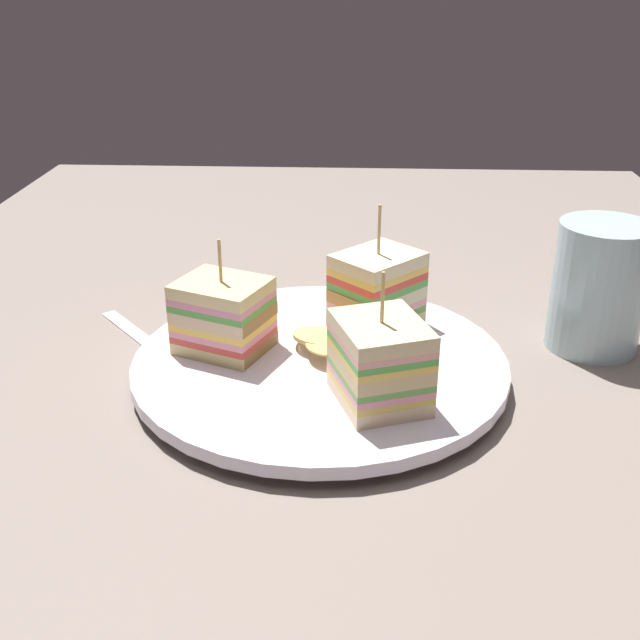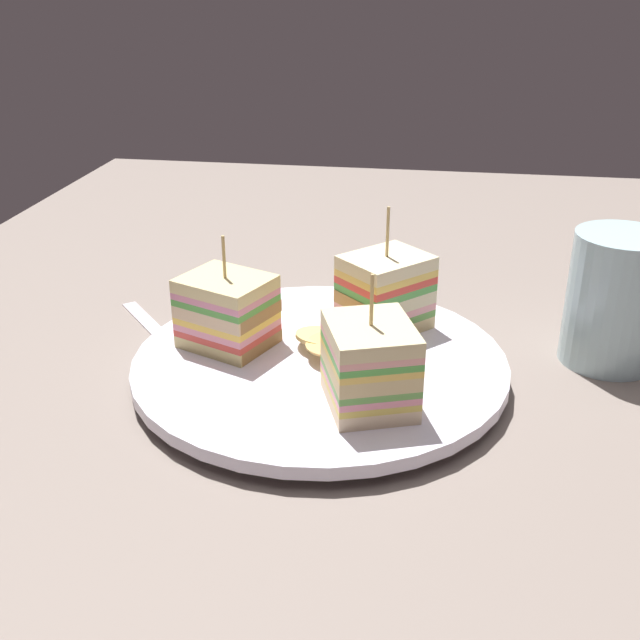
{
  "view_description": "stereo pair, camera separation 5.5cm",
  "coord_description": "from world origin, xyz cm",
  "px_view_note": "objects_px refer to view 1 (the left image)",
  "views": [
    {
      "loc": [
        -49.92,
        -2.43,
        27.89
      ],
      "look_at": [
        0.0,
        0.0,
        4.69
      ],
      "focal_mm": 43.37,
      "sensor_mm": 36.0,
      "label": 1
    },
    {
      "loc": [
        -49.35,
        -7.9,
        27.89
      ],
      "look_at": [
        0.0,
        0.0,
        4.69
      ],
      "focal_mm": 43.37,
      "sensor_mm": 36.0,
      "label": 2
    }
  ],
  "objects_px": {
    "sandwich_wedge_0": "(380,362)",
    "drinking_glass": "(597,296)",
    "chip_pile": "(329,339)",
    "sandwich_wedge_2": "(224,316)",
    "plate": "(320,365)",
    "sandwich_wedge_1": "(377,290)",
    "spoon": "(166,353)"
  },
  "relations": [
    {
      "from": "sandwich_wedge_0",
      "to": "drinking_glass",
      "type": "distance_m",
      "value": 0.21
    },
    {
      "from": "sandwich_wedge_0",
      "to": "drinking_glass",
      "type": "height_order",
      "value": "sandwich_wedge_0"
    },
    {
      "from": "sandwich_wedge_0",
      "to": "chip_pile",
      "type": "xyz_separation_m",
      "value": [
        0.07,
        0.04,
        -0.02
      ]
    },
    {
      "from": "sandwich_wedge_2",
      "to": "plate",
      "type": "bearing_deg",
      "value": 14.6
    },
    {
      "from": "sandwich_wedge_2",
      "to": "drinking_glass",
      "type": "relative_size",
      "value": 0.85
    },
    {
      "from": "plate",
      "to": "sandwich_wedge_1",
      "type": "height_order",
      "value": "sandwich_wedge_1"
    },
    {
      "from": "sandwich_wedge_1",
      "to": "spoon",
      "type": "distance_m",
      "value": 0.17
    },
    {
      "from": "plate",
      "to": "sandwich_wedge_2",
      "type": "bearing_deg",
      "value": 81.83
    },
    {
      "from": "chip_pile",
      "to": "drinking_glass",
      "type": "xyz_separation_m",
      "value": [
        0.05,
        -0.21,
        0.02
      ]
    },
    {
      "from": "sandwich_wedge_0",
      "to": "spoon",
      "type": "xyz_separation_m",
      "value": [
        0.08,
        0.16,
        -0.04
      ]
    },
    {
      "from": "chip_pile",
      "to": "sandwich_wedge_1",
      "type": "bearing_deg",
      "value": -38.4
    },
    {
      "from": "drinking_glass",
      "to": "spoon",
      "type": "bearing_deg",
      "value": 96.47
    },
    {
      "from": "sandwich_wedge_1",
      "to": "spoon",
      "type": "relative_size",
      "value": 0.81
    },
    {
      "from": "spoon",
      "to": "drinking_glass",
      "type": "distance_m",
      "value": 0.34
    },
    {
      "from": "sandwich_wedge_0",
      "to": "sandwich_wedge_1",
      "type": "relative_size",
      "value": 0.92
    },
    {
      "from": "spoon",
      "to": "drinking_glass",
      "type": "xyz_separation_m",
      "value": [
        0.04,
        -0.33,
        0.04
      ]
    },
    {
      "from": "plate",
      "to": "sandwich_wedge_1",
      "type": "distance_m",
      "value": 0.08
    },
    {
      "from": "plate",
      "to": "chip_pile",
      "type": "xyz_separation_m",
      "value": [
        0.01,
        -0.01,
        0.01
      ]
    },
    {
      "from": "sandwich_wedge_2",
      "to": "chip_pile",
      "type": "xyz_separation_m",
      "value": [
        0.0,
        -0.08,
        -0.02
      ]
    },
    {
      "from": "plate",
      "to": "spoon",
      "type": "xyz_separation_m",
      "value": [
        0.02,
        0.12,
        -0.01
      ]
    },
    {
      "from": "plate",
      "to": "spoon",
      "type": "distance_m",
      "value": 0.12
    },
    {
      "from": "chip_pile",
      "to": "spoon",
      "type": "height_order",
      "value": "chip_pile"
    },
    {
      "from": "plate",
      "to": "drinking_glass",
      "type": "height_order",
      "value": "drinking_glass"
    },
    {
      "from": "plate",
      "to": "sandwich_wedge_0",
      "type": "height_order",
      "value": "sandwich_wedge_0"
    },
    {
      "from": "plate",
      "to": "sandwich_wedge_2",
      "type": "xyz_separation_m",
      "value": [
        0.01,
        0.07,
        0.03
      ]
    },
    {
      "from": "sandwich_wedge_0",
      "to": "chip_pile",
      "type": "relative_size",
      "value": 1.43
    },
    {
      "from": "sandwich_wedge_2",
      "to": "sandwich_wedge_1",
      "type": "bearing_deg",
      "value": 46.01
    },
    {
      "from": "sandwich_wedge_0",
      "to": "spoon",
      "type": "bearing_deg",
      "value": 43.05
    },
    {
      "from": "sandwich_wedge_2",
      "to": "sandwich_wedge_0",
      "type": "bearing_deg",
      "value": -8.68
    },
    {
      "from": "drinking_glass",
      "to": "sandwich_wedge_1",
      "type": "bearing_deg",
      "value": 91.34
    },
    {
      "from": "sandwich_wedge_0",
      "to": "chip_pile",
      "type": "distance_m",
      "value": 0.08
    },
    {
      "from": "chip_pile",
      "to": "spoon",
      "type": "xyz_separation_m",
      "value": [
        0.01,
        0.13,
        -0.02
      ]
    }
  ]
}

